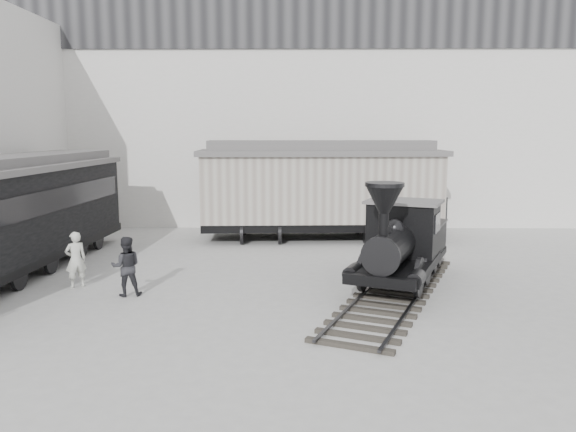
{
  "coord_description": "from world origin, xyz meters",
  "views": [
    {
      "loc": [
        -0.72,
        -11.7,
        4.44
      ],
      "look_at": [
        -0.9,
        4.28,
        2.0
      ],
      "focal_mm": 35.0,
      "sensor_mm": 36.0,
      "label": 1
    }
  ],
  "objects_px": {
    "boxcar": "(321,188)",
    "passenger_coach": "(8,216)",
    "visitor_b": "(126,266)",
    "locomotive": "(400,249)",
    "visitor_a": "(76,260)"
  },
  "relations": [
    {
      "from": "boxcar",
      "to": "passenger_coach",
      "type": "height_order",
      "value": "boxcar"
    },
    {
      "from": "visitor_b",
      "to": "locomotive",
      "type": "bearing_deg",
      "value": 171.45
    },
    {
      "from": "locomotive",
      "to": "visitor_a",
      "type": "height_order",
      "value": "locomotive"
    },
    {
      "from": "locomotive",
      "to": "passenger_coach",
      "type": "xyz_separation_m",
      "value": [
        -11.64,
        1.12,
        0.73
      ]
    },
    {
      "from": "passenger_coach",
      "to": "visitor_a",
      "type": "distance_m",
      "value": 2.88
    },
    {
      "from": "passenger_coach",
      "to": "locomotive",
      "type": "bearing_deg",
      "value": -2.21
    },
    {
      "from": "locomotive",
      "to": "visitor_a",
      "type": "distance_m",
      "value": 9.21
    },
    {
      "from": "locomotive",
      "to": "visitor_a",
      "type": "bearing_deg",
      "value": -157.37
    },
    {
      "from": "passenger_coach",
      "to": "visitor_a",
      "type": "xyz_separation_m",
      "value": [
        2.43,
        -1.13,
        -1.07
      ]
    },
    {
      "from": "locomotive",
      "to": "passenger_coach",
      "type": "distance_m",
      "value": 11.71
    },
    {
      "from": "locomotive",
      "to": "passenger_coach",
      "type": "relative_size",
      "value": 0.69
    },
    {
      "from": "visitor_a",
      "to": "passenger_coach",
      "type": "bearing_deg",
      "value": -60.8
    },
    {
      "from": "boxcar",
      "to": "passenger_coach",
      "type": "relative_size",
      "value": 0.78
    },
    {
      "from": "locomotive",
      "to": "visitor_b",
      "type": "relative_size",
      "value": 5.44
    },
    {
      "from": "locomotive",
      "to": "boxcar",
      "type": "distance_m",
      "value": 7.68
    }
  ]
}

